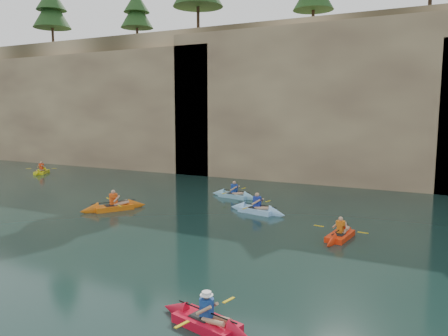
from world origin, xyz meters
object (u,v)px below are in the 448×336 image
at_px(kayaker_orange, 114,207).
at_px(kayaker_ltblue_near, 257,210).
at_px(main_kayaker, 207,322).
at_px(kayaker_red_far, 340,235).

distance_m(kayaker_orange, kayaker_ltblue_near, 7.47).
distance_m(main_kayaker, kayaker_ltblue_near, 11.93).
relative_size(main_kayaker, kayaker_red_far, 0.99).
height_order(kayaker_orange, kayaker_red_far, kayaker_orange).
bearing_deg(kayaker_red_far, main_kayaker, 178.11).
relative_size(main_kayaker, kayaker_ltblue_near, 0.92).
bearing_deg(kayaker_orange, kayaker_ltblue_near, -35.12).
xyz_separation_m(kayaker_ltblue_near, kayaker_red_far, (4.73, -2.58, -0.02)).
distance_m(kayaker_orange, kayaker_red_far, 11.65).
relative_size(main_kayaker, kayaker_orange, 0.93).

